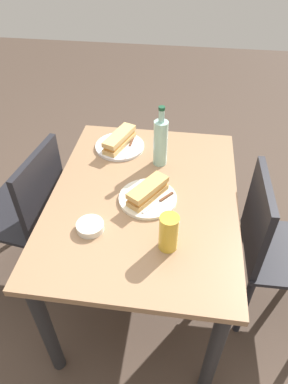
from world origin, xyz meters
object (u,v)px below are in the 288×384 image
at_px(baguette_sandwich_near, 148,191).
at_px(knife_far, 130,146).
at_px(dining_table, 144,213).
at_px(beer_glass, 169,233).
at_px(plate_far, 120,146).
at_px(water_bottle, 161,142).
at_px(olive_bowl, 90,226).
at_px(chair_far, 271,245).
at_px(plate_near, 148,198).
at_px(chair_near, 30,210).
at_px(baguette_sandwich_far, 119,140).
at_px(knife_near, 160,201).

relative_size(baguette_sandwich_near, knife_far, 1.16).
distance_m(dining_table, beer_glass, 0.36).
xyz_separation_m(baguette_sandwich_near, plate_far, (-0.37, -0.19, -0.04)).
height_order(water_bottle, olive_bowl, water_bottle).
xyz_separation_m(chair_far, beer_glass, (0.27, -0.48, 0.31)).
height_order(plate_near, knife_far, knife_far).
distance_m(chair_far, chair_near, 1.21).
relative_size(baguette_sandwich_far, water_bottle, 0.77).
height_order(knife_far, olive_bowl, olive_bowl).
bearing_deg(olive_bowl, knife_far, 173.67).
bearing_deg(knife_near, beer_glass, 13.34).
height_order(chair_far, knife_far, chair_far).
bearing_deg(chair_far, beer_glass, -60.51).
height_order(chair_near, knife_near, chair_near).
relative_size(dining_table, chair_near, 1.28).
distance_m(chair_far, knife_far, 0.84).
bearing_deg(plate_near, beer_glass, 23.75).
bearing_deg(chair_far, chair_near, -93.28).
bearing_deg(baguette_sandwich_far, beer_glass, 26.03).
bearing_deg(knife_far, plate_near, 21.01).
xyz_separation_m(dining_table, baguette_sandwich_far, (-0.35, -0.17, 0.16)).
relative_size(plate_near, olive_bowl, 2.29).
bearing_deg(knife_far, plate_far, -98.48).
bearing_deg(chair_near, olive_bowl, 55.16).
relative_size(knife_near, baguette_sandwich_far, 0.62).
height_order(beer_glass, olive_bowl, beer_glass).
relative_size(dining_table, baguette_sandwich_near, 5.16).
xyz_separation_m(chair_near, baguette_sandwich_far, (-0.28, 0.43, 0.29)).
bearing_deg(plate_far, beer_glass, 26.03).
bearing_deg(baguette_sandwich_far, knife_far, 81.52).
xyz_separation_m(dining_table, chair_far, (0.00, 0.60, -0.12)).
bearing_deg(plate_near, dining_table, -141.63).
distance_m(beer_glass, olive_bowl, 0.32).
xyz_separation_m(baguette_sandwich_far, olive_bowl, (0.58, -0.01, -0.03)).
relative_size(dining_table, beer_glass, 6.97).
height_order(chair_near, olive_bowl, chair_near).
distance_m(baguette_sandwich_near, plate_far, 0.42).
relative_size(chair_far, baguette_sandwich_far, 3.61).
bearing_deg(knife_near, dining_table, -121.97).
xyz_separation_m(plate_near, knife_far, (-0.37, -0.14, 0.01)).
height_order(knife_near, olive_bowl, olive_bowl).
height_order(plate_near, baguette_sandwich_far, baguette_sandwich_far).
bearing_deg(dining_table, beer_glass, 25.29).
height_order(plate_near, plate_far, same).
xyz_separation_m(baguette_sandwich_far, water_bottle, (0.10, 0.22, 0.07)).
relative_size(chair_far, olive_bowl, 7.70).
relative_size(baguette_sandwich_far, knife_far, 1.30).
height_order(baguette_sandwich_near, water_bottle, water_bottle).
height_order(plate_far, olive_bowl, olive_bowl).
distance_m(knife_far, water_bottle, 0.22).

